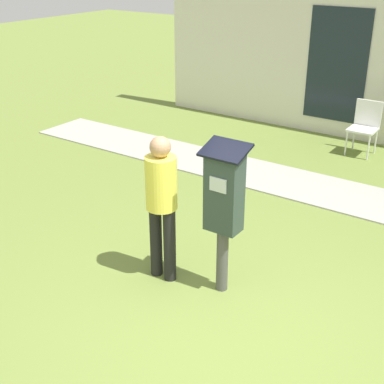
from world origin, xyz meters
name	(u,v)px	position (x,y,z in m)	size (l,w,h in m)	color
ground_plane	(233,332)	(0.00, 0.00, 0.00)	(40.00, 40.00, 0.00)	olive
sidewalk	(358,199)	(0.00, 3.44, 0.01)	(12.00, 1.10, 0.02)	#A3A099
parking_meter	(224,200)	(-0.45, 0.53, 1.02)	(0.44, 0.31, 1.59)	#4C4C4C
person_standing	(162,198)	(-1.09, 0.37, 0.93)	(0.32, 0.32, 1.58)	black
outdoor_chair_left	(365,123)	(-0.59, 5.33, 0.53)	(0.44, 0.44, 0.90)	white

